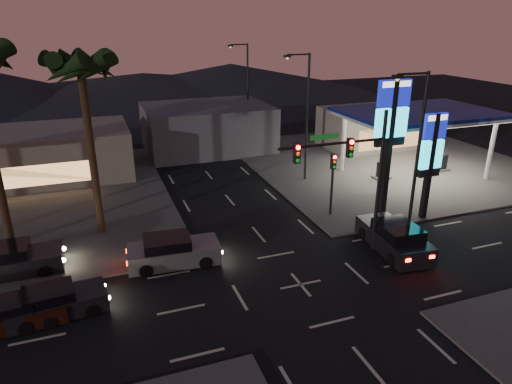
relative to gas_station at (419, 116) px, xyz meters
name	(u,v)px	position (x,y,z in m)	size (l,w,h in m)	color
ground	(301,285)	(-16.00, -12.00, -5.08)	(140.00, 140.00, 0.00)	black
corner_lot_ne	(384,162)	(0.00, 4.00, -5.02)	(24.00, 24.00, 0.12)	#47443F
gas_station	(419,116)	(0.00, 0.00, 0.00)	(12.20, 8.20, 5.47)	silver
convenience_store	(373,128)	(2.00, 9.00, -3.08)	(10.00, 6.00, 4.00)	#726B5B
pylon_sign_tall	(391,123)	(-7.50, -6.50, 1.31)	(2.20, 0.35, 9.00)	black
pylon_sign_short	(432,150)	(-5.00, -7.50, -0.42)	(1.60, 0.35, 7.00)	black
traffic_signal_mast	(353,165)	(-12.24, -10.01, 0.15)	(6.10, 0.39, 8.00)	black
pedestal_signal	(333,174)	(-10.50, -5.02, -2.16)	(0.32, 0.39, 4.30)	black
streetlight_near	(415,156)	(-9.21, -11.00, 0.64)	(2.14, 0.25, 10.00)	black
streetlight_mid	(305,111)	(-9.21, 2.00, 0.64)	(2.14, 0.25, 10.00)	black
streetlight_far	(246,87)	(-9.21, 16.00, 0.64)	(2.14, 0.25, 10.00)	black
palm_a	(81,77)	(-25.00, -2.50, 4.35)	(4.41, 4.41, 10.86)	black
building_far_west	(27,156)	(-30.00, 10.00, -3.08)	(16.00, 8.00, 4.00)	#726B5B
building_far_mid	(207,127)	(-14.00, 14.00, -2.88)	(12.00, 9.00, 4.40)	#4C4C51
hill_right	(231,79)	(-1.00, 48.00, -2.58)	(50.00, 50.00, 5.00)	black
hill_center	(143,86)	(-16.00, 48.00, -3.08)	(60.00, 60.00, 4.00)	black
car_lane_a_front	(56,303)	(-27.27, -10.50, -4.43)	(4.44, 2.24, 1.40)	black
car_lane_a_mid	(16,314)	(-28.84, -10.72, -4.47)	(4.10, 1.89, 1.31)	black
car_lane_b_front	(172,251)	(-21.57, -7.76, -4.33)	(5.09, 2.41, 1.62)	slate
car_lane_b_mid	(10,261)	(-29.57, -5.97, -4.32)	(5.06, 2.18, 1.64)	black
suv_station	(394,238)	(-9.51, -10.57, -4.28)	(2.61, 5.34, 1.72)	black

